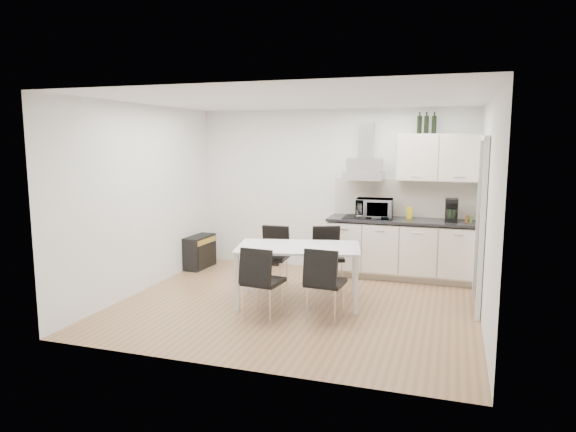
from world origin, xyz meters
name	(u,v)px	position (x,y,z in m)	size (l,w,h in m)	color
ground	(296,304)	(0.00, 0.00, 0.00)	(4.50, 4.50, 0.00)	#A27A54
wall_back	(332,190)	(0.00, 2.00, 1.30)	(4.50, 0.10, 2.60)	white
wall_front	(231,231)	(0.00, -2.00, 1.30)	(4.50, 0.10, 2.60)	white
wall_left	(143,198)	(-2.25, 0.00, 1.30)	(0.10, 4.00, 2.60)	white
wall_right	(487,212)	(2.25, 0.00, 1.30)	(0.10, 4.00, 2.60)	white
ceiling	(297,99)	(0.00, 0.00, 2.60)	(4.50, 4.50, 0.00)	white
doorway	(480,226)	(2.21, 0.55, 1.05)	(0.08, 1.04, 2.10)	white
kitchenette	(405,225)	(1.19, 1.73, 0.83)	(2.22, 0.64, 2.52)	beige
dining_table	(298,251)	(0.00, 0.08, 0.68)	(1.72, 1.21, 0.75)	white
chair_far_left	(272,258)	(-0.55, 0.60, 0.44)	(0.44, 0.50, 0.88)	black
chair_far_right	(328,258)	(0.22, 0.81, 0.44)	(0.44, 0.50, 0.88)	black
chair_near_left	(263,282)	(-0.22, -0.63, 0.44)	(0.44, 0.50, 0.88)	black
chair_near_right	(325,283)	(0.49, -0.45, 0.44)	(0.44, 0.50, 0.88)	black
guitar_amp	(200,252)	(-2.10, 1.34, 0.27)	(0.31, 0.66, 0.54)	black
floor_speaker	(274,255)	(-0.98, 1.90, 0.16)	(0.20, 0.18, 0.33)	black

